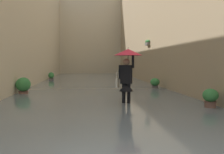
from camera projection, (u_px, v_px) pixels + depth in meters
ground_plane at (94, 86)px, 17.64m from camera, size 74.83×74.83×0.00m
flood_water at (94, 85)px, 17.63m from camera, size 8.17×35.93×0.18m
building_facade_left at (163, 7)px, 17.77m from camera, size 2.04×33.93×10.56m
building_facade_right at (22, 15)px, 16.93m from camera, size 2.04×33.93×9.13m
building_facade_far at (90, 31)px, 33.10m from camera, size 10.97×1.80×10.76m
person_wading at (127, 66)px, 9.15m from camera, size 0.99×0.99×2.12m
potted_plant_far_left at (155, 84)px, 14.36m from camera, size 0.50×0.50×0.72m
potted_plant_far_right at (23, 86)px, 11.96m from camera, size 0.65×0.65×0.91m
potted_plant_mid_right at (51, 77)px, 21.19m from camera, size 0.46×0.46×0.77m
potted_plant_near_left at (210, 99)px, 8.34m from camera, size 0.49×0.49×0.77m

